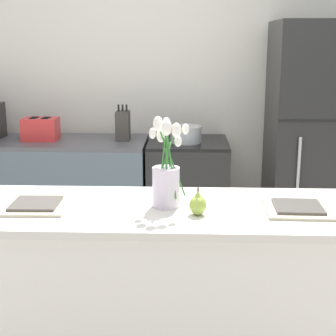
% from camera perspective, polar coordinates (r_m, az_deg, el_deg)
% --- Properties ---
extents(back_wall, '(5.20, 0.08, 2.70)m').
position_cam_1_polar(back_wall, '(4.22, 0.92, 10.26)').
color(back_wall, silver).
rests_on(back_wall, ground_plane).
extents(kitchen_island, '(1.80, 0.66, 0.89)m').
position_cam_1_polar(kitchen_island, '(2.50, -0.23, -13.99)').
color(kitchen_island, silver).
rests_on(kitchen_island, ground_plane).
extents(back_counter, '(1.68, 0.60, 0.88)m').
position_cam_1_polar(back_counter, '(4.15, -14.07, -2.97)').
color(back_counter, slate).
rests_on(back_counter, ground_plane).
extents(stove_range, '(0.60, 0.61, 0.88)m').
position_cam_1_polar(stove_range, '(3.99, 2.18, -3.25)').
color(stove_range, black).
rests_on(stove_range, ground_plane).
extents(refrigerator, '(0.68, 0.67, 1.76)m').
position_cam_1_polar(refrigerator, '(4.00, 16.01, 2.73)').
color(refrigerator, black).
rests_on(refrigerator, ground_plane).
extents(flower_vase, '(0.18, 0.16, 0.41)m').
position_cam_1_polar(flower_vase, '(2.30, -0.11, -0.77)').
color(flower_vase, silver).
rests_on(flower_vase, kitchen_island).
extents(pear_figurine, '(0.07, 0.07, 0.12)m').
position_cam_1_polar(pear_figurine, '(2.22, 3.33, -4.02)').
color(pear_figurine, '#9EBC47').
rests_on(pear_figurine, kitchen_island).
extents(plate_setting_left, '(0.30, 0.30, 0.02)m').
position_cam_1_polar(plate_setting_left, '(2.40, -14.43, -3.99)').
color(plate_setting_left, beige).
rests_on(plate_setting_left, kitchen_island).
extents(plate_setting_right, '(0.30, 0.30, 0.02)m').
position_cam_1_polar(plate_setting_right, '(2.35, 14.20, -4.33)').
color(plate_setting_right, beige).
rests_on(plate_setting_right, kitchen_island).
extents(toaster, '(0.28, 0.18, 0.17)m').
position_cam_1_polar(toaster, '(4.01, -13.94, 4.22)').
color(toaster, red).
rests_on(toaster, back_counter).
extents(cooking_pot, '(0.23, 0.23, 0.15)m').
position_cam_1_polar(cooking_pot, '(3.81, 1.99, 3.77)').
color(cooking_pot, '#B2B5B7').
rests_on(cooking_pot, stove_range).
extents(knife_block, '(0.10, 0.14, 0.27)m').
position_cam_1_polar(knife_block, '(3.91, -5.02, 4.70)').
color(knife_block, '#3D3833').
rests_on(knife_block, back_counter).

